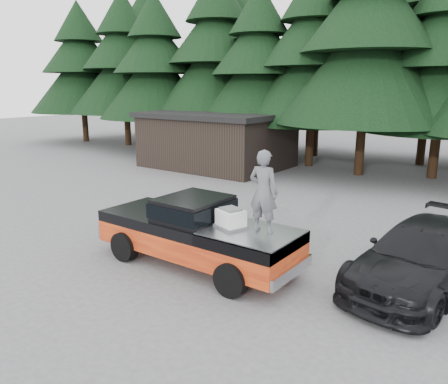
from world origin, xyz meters
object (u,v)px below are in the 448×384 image
Objects in this scene: pickup_truck at (197,242)px; utility_building at (217,139)px; man_on_bed at (264,192)px; parked_car at (423,256)px; air_compressor at (231,219)px.

pickup_truck is 0.71× the size of utility_building.
pickup_truck is at bearing -55.05° from utility_building.
man_on_bed is at bearing -48.99° from utility_building.
man_on_bed reaches higher than pickup_truck.
man_on_bed is 0.38× the size of parked_car.
air_compressor is 1.17m from man_on_bed.
pickup_truck is 9.18× the size of air_compressor.
utility_building reaches higher than air_compressor.
parked_car is 0.65× the size of utility_building.
parked_car is at bearing 47.93° from air_compressor.
utility_building is (-10.80, 12.43, -0.69)m from man_on_bed.
man_on_bed reaches higher than utility_building.
utility_building is at bearing 124.95° from pickup_truck.
pickup_truck is 1.10× the size of parked_car.
parked_car is at bearing -151.24° from man_on_bed.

